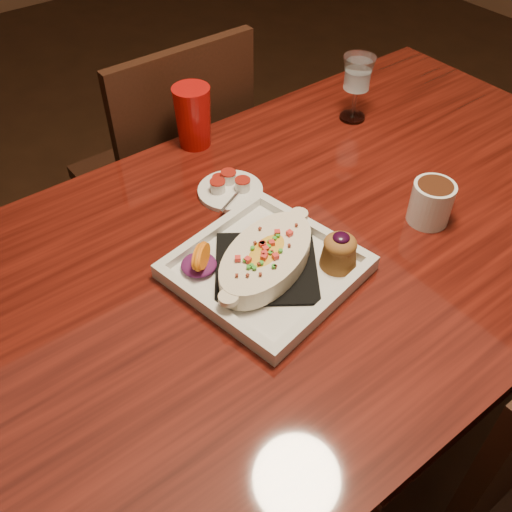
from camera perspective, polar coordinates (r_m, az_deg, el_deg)
floor at (r=1.73m, az=4.74°, el=-15.88°), size 7.00×7.00×0.00m
table at (r=1.21m, az=6.52°, el=-0.33°), size 1.50×0.90×0.75m
chair_far at (r=1.70m, az=-8.46°, el=8.06°), size 0.42×0.42×0.93m
plate at (r=1.02m, az=1.56°, el=-0.55°), size 0.34×0.34×0.08m
coffee_mug at (r=1.17m, az=17.22°, el=5.31°), size 0.12×0.08×0.09m
goblet at (r=1.43m, az=10.12°, el=17.22°), size 0.08×0.08×0.16m
saucer at (r=1.21m, az=-2.59°, el=6.73°), size 0.14×0.14×0.09m
creamer_loose at (r=1.23m, az=-3.68°, el=7.47°), size 0.03×0.03×0.02m
red_tumbler at (r=1.34m, az=-6.31°, el=13.65°), size 0.09×0.09×0.14m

